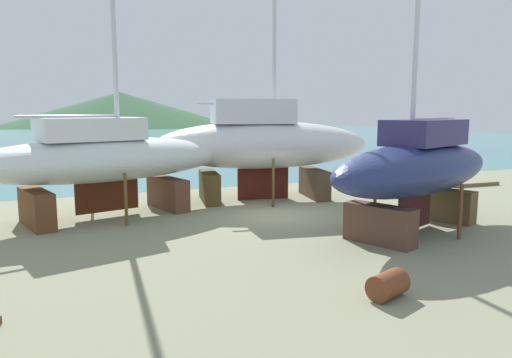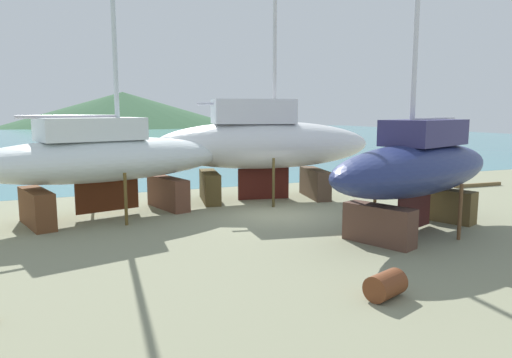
{
  "view_description": "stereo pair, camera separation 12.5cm",
  "coord_description": "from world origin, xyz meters",
  "px_view_note": "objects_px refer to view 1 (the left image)",
  "views": [
    {
      "loc": [
        -7.99,
        -17.13,
        4.16
      ],
      "look_at": [
        -0.73,
        0.51,
        1.44
      ],
      "focal_mm": 33.47,
      "sensor_mm": 36.0,
      "label": 1
    },
    {
      "loc": [
        -7.87,
        -17.17,
        4.16
      ],
      "look_at": [
        -0.73,
        0.51,
        1.44
      ],
      "focal_mm": 33.47,
      "sensor_mm": 36.0,
      "label": 2
    }
  ],
  "objects_px": {
    "sailboat_large_starboard": "(105,159)",
    "barrel_rust_near": "(448,179)",
    "sailboat_mid_port": "(417,168)",
    "barrel_tipped_center": "(388,285)",
    "sailboat_far_slipway": "(262,144)"
  },
  "relations": [
    {
      "from": "barrel_tipped_center",
      "to": "sailboat_mid_port",
      "type": "bearing_deg",
      "value": 44.49
    },
    {
      "from": "sailboat_far_slipway",
      "to": "barrel_rust_near",
      "type": "distance_m",
      "value": 12.0
    },
    {
      "from": "sailboat_large_starboard",
      "to": "barrel_rust_near",
      "type": "bearing_deg",
      "value": -10.94
    },
    {
      "from": "sailboat_far_slipway",
      "to": "barrel_rust_near",
      "type": "bearing_deg",
      "value": 11.35
    },
    {
      "from": "barrel_rust_near",
      "to": "barrel_tipped_center",
      "type": "height_order",
      "value": "barrel_rust_near"
    },
    {
      "from": "sailboat_large_starboard",
      "to": "sailboat_far_slipway",
      "type": "xyz_separation_m",
      "value": [
        7.2,
        1.2,
        0.34
      ]
    },
    {
      "from": "sailboat_mid_port",
      "to": "barrel_tipped_center",
      "type": "distance_m",
      "value": 6.9
    },
    {
      "from": "sailboat_large_starboard",
      "to": "sailboat_mid_port",
      "type": "height_order",
      "value": "sailboat_large_starboard"
    },
    {
      "from": "barrel_rust_near",
      "to": "sailboat_far_slipway",
      "type": "bearing_deg",
      "value": -178.42
    },
    {
      "from": "sailboat_far_slipway",
      "to": "barrel_tipped_center",
      "type": "bearing_deg",
      "value": -90.21
    },
    {
      "from": "sailboat_far_slipway",
      "to": "sailboat_mid_port",
      "type": "xyz_separation_m",
      "value": [
        2.58,
        -7.59,
        -0.43
      ]
    },
    {
      "from": "sailboat_mid_port",
      "to": "barrel_tipped_center",
      "type": "height_order",
      "value": "sailboat_mid_port"
    },
    {
      "from": "sailboat_mid_port",
      "to": "barrel_rust_near",
      "type": "relative_size",
      "value": 18.07
    },
    {
      "from": "sailboat_large_starboard",
      "to": "sailboat_far_slipway",
      "type": "distance_m",
      "value": 7.31
    },
    {
      "from": "sailboat_large_starboard",
      "to": "barrel_tipped_center",
      "type": "distance_m",
      "value": 12.3
    }
  ]
}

